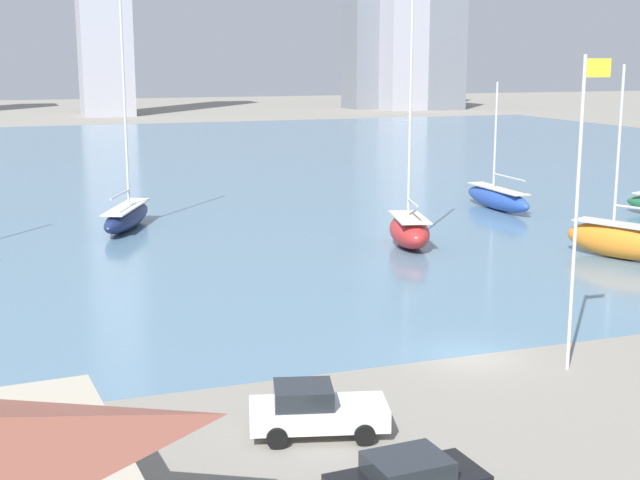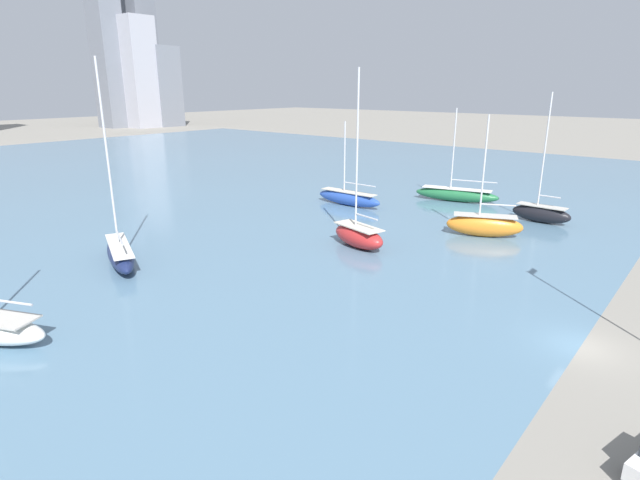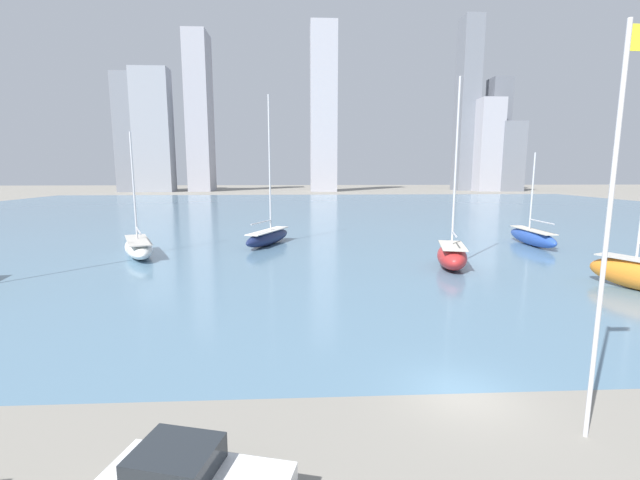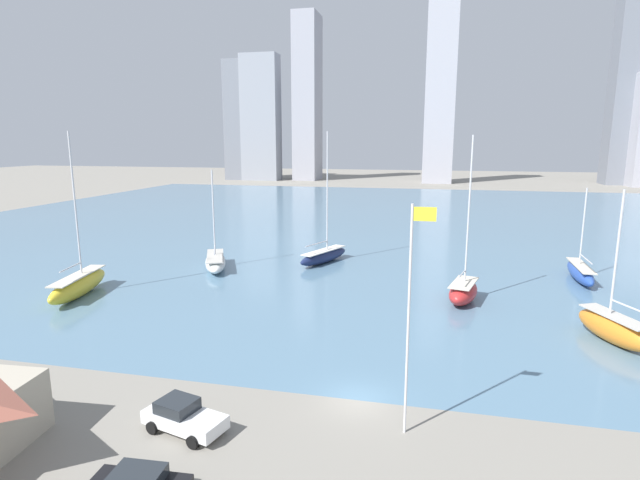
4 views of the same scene
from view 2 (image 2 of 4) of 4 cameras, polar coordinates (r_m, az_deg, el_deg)
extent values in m
plane|color=gray|center=(33.09, 27.62, -10.75)|extent=(500.00, 500.00, 0.00)
cube|color=slate|center=(81.67, -28.47, 4.90)|extent=(180.00, 140.00, 0.00)
cube|color=slate|center=(204.52, -23.46, 21.97)|extent=(8.09, 10.26, 72.71)
cube|color=#A8A8B2|center=(200.80, -20.13, 17.47)|extent=(9.99, 12.48, 38.21)
cube|color=slate|center=(211.23, -19.52, 18.81)|extent=(8.44, 8.98, 48.07)
cube|color=slate|center=(206.35, -17.87, 16.32)|extent=(9.84, 15.54, 28.74)
ellipsoid|color=orange|center=(52.43, 18.26, 1.57)|extent=(4.83, 7.52, 2.19)
cube|color=#BCB7AD|center=(52.18, 18.36, 2.67)|extent=(3.96, 6.17, 0.10)
cube|color=#2D2D33|center=(52.59, 18.20, 0.94)|extent=(0.69, 1.27, 0.99)
cylinder|color=silver|center=(51.23, 18.25, 8.03)|extent=(0.18, 0.18, 9.69)
cylinder|color=silver|center=(52.00, 19.69, 3.80)|extent=(1.49, 3.08, 0.14)
ellipsoid|color=#284CA8|center=(63.28, 3.28, 4.78)|extent=(1.95, 9.53, 1.77)
cube|color=beige|center=(63.11, 3.29, 5.52)|extent=(1.60, 7.82, 0.10)
cube|color=#2D2D33|center=(63.39, 3.27, 4.35)|extent=(0.20, 1.71, 0.80)
cylinder|color=silver|center=(62.82, 2.84, 9.49)|extent=(0.18, 0.18, 8.59)
cylinder|color=silver|center=(61.90, 4.54, 6.35)|extent=(0.24, 4.77, 0.14)
ellipsoid|color=#B72828|center=(46.63, 4.43, 0.41)|extent=(3.88, 6.60, 2.02)
cube|color=beige|center=(46.36, 4.45, 1.55)|extent=(3.18, 5.41, 0.10)
cube|color=#2D2D33|center=(46.79, 4.41, -0.24)|extent=(0.43, 1.12, 0.91)
cylinder|color=silver|center=(45.35, 4.28, 10.27)|extent=(0.18, 0.18, 13.96)
cylinder|color=silver|center=(45.33, 5.31, 2.67)|extent=(0.87, 2.88, 0.14)
ellipsoid|color=#19234C|center=(45.38, -21.87, -1.53)|extent=(5.53, 9.49, 1.65)
cube|color=silver|center=(45.15, -21.98, -0.60)|extent=(4.53, 7.78, 0.10)
cube|color=#2D2D33|center=(45.52, -21.81, -2.07)|extent=(0.82, 1.63, 0.74)
cylinder|color=silver|center=(44.33, -23.16, 8.99)|extent=(0.18, 0.18, 14.98)
cylinder|color=silver|center=(43.36, -21.94, 0.30)|extent=(1.92, 4.20, 0.14)
ellipsoid|color=black|center=(60.29, 23.93, 2.75)|extent=(2.07, 6.36, 1.88)
cube|color=#BCB7AD|center=(60.10, 24.03, 3.57)|extent=(1.70, 5.22, 0.10)
cube|color=#2D2D33|center=(60.41, 23.87, 2.27)|extent=(0.20, 1.14, 0.85)
cylinder|color=silver|center=(59.28, 24.31, 9.34)|extent=(0.18, 0.18, 12.00)
cylinder|color=silver|center=(59.68, 24.76, 4.53)|extent=(0.23, 2.26, 0.14)
ellipsoid|color=#236B3D|center=(67.79, 15.31, 5.00)|extent=(4.42, 10.86, 1.72)
cube|color=silver|center=(67.63, 15.37, 5.67)|extent=(3.62, 8.91, 0.10)
cube|color=#2D2D33|center=(67.89, 15.28, 4.61)|extent=(0.61, 1.91, 0.77)
cylinder|color=silver|center=(67.01, 15.03, 10.04)|extent=(0.18, 0.18, 10.13)
cylinder|color=silver|center=(67.09, 17.18, 6.43)|extent=(1.48, 5.60, 0.14)
cylinder|color=black|center=(24.18, 31.98, -21.30)|extent=(0.74, 0.44, 0.69)
camera|label=1|loc=(29.00, 104.49, -8.74)|focal=50.00mm
camera|label=3|loc=(26.03, 60.11, -5.27)|focal=24.00mm
camera|label=4|loc=(40.33, 75.04, 6.07)|focal=28.00mm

